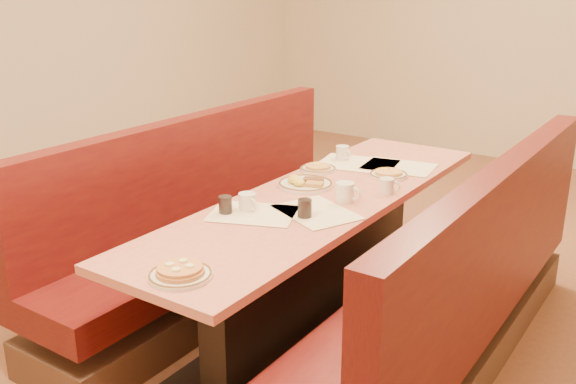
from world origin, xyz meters
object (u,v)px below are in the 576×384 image
Objects in this scene: eggs_plate at (305,183)px; coffee_mug_b at (248,202)px; booth_right at (454,302)px; soda_tumbler_near at (225,205)px; coffee_mug_a at (346,192)px; diner_table at (320,263)px; booth_left at (214,235)px; coffee_mug_c at (387,186)px; coffee_mug_d at (343,153)px; pancake_plate at (180,273)px; soda_tumbler_mid at (305,209)px.

eggs_plate is 2.59× the size of coffee_mug_b.
soda_tumbler_near is at bearing -153.20° from booth_right.
coffee_mug_a is at bearing -17.80° from eggs_plate.
diner_table is 0.73m from booth_left.
coffee_mug_c is 0.66m from coffee_mug_d.
booth_right reaches higher than coffee_mug_c.
pancake_plate is at bearing -86.69° from diner_table.
booth_left is at bearing 125.89° from pancake_plate.
pancake_plate is 0.78m from soda_tumbler_mid.
booth_left reaches higher than pancake_plate.
coffee_mug_a is at bearing -40.91° from coffee_mug_d.
coffee_mug_a reaches higher than coffee_mug_d.
coffee_mug_b reaches higher than diner_table.
eggs_plate is at bearing 155.04° from coffee_mug_a.
soda_tumbler_near is (-0.49, -0.70, 0.00)m from coffee_mug_c.
soda_tumbler_near is (-0.38, -0.46, -0.01)m from coffee_mug_a.
soda_tumbler_near is (-0.96, -0.49, 0.43)m from booth_right.
soda_tumbler_mid is at bearing 26.23° from soda_tumbler_near.
booth_right is at bearing -46.10° from coffee_mug_c.
diner_table is 8.54× the size of eggs_plate.
soda_tumbler_mid is (-0.05, -0.30, -0.01)m from coffee_mug_a.
coffee_mug_c is at bearing -21.85° from coffee_mug_d.
coffee_mug_c is (0.11, 0.24, -0.01)m from coffee_mug_a.
soda_tumbler_mid is at bearing -51.68° from coffee_mug_d.
diner_table is 0.54m from soda_tumbler_mid.
diner_table is 19.21× the size of coffee_mug_a.
eggs_plate is at bearing 106.65° from coffee_mug_b.
coffee_mug_d is (-0.51, 0.43, 0.00)m from coffee_mug_c.
booth_right is 19.21× the size of coffee_mug_a.
coffee_mug_b is 1.26× the size of soda_tumbler_mid.
coffee_mug_d is (-0.09, 0.57, 0.03)m from eggs_plate.
coffee_mug_a is (0.15, -0.02, 0.43)m from diner_table.
diner_table is 28.83× the size of soda_tumbler_near.
coffee_mug_c reaches higher than diner_table.
booth_right is 0.73m from coffee_mug_a.
eggs_plate is at bearing 122.86° from soda_tumbler_mid.
coffee_mug_c is 0.56m from soda_tumbler_mid.
booth_right is 22.12× the size of coffee_mug_b.
diner_table is at bearing 108.24° from soda_tumbler_mid.
diner_table is at bearing -50.89° from coffee_mug_d.
coffee_mug_c reaches higher than eggs_plate.
coffee_mug_c is at bearing 18.63° from eggs_plate.
coffee_mug_b is (-0.32, -0.37, -0.01)m from coffee_mug_a.
coffee_mug_c is at bearing 12.06° from booth_left.
coffee_mug_a is at bearing 68.34° from coffee_mug_b.
coffee_mug_a is 1.50× the size of soda_tumbler_near.
coffee_mug_a is 0.49m from coffee_mug_b.
soda_tumbler_near reaches higher than coffee_mug_c.
booth_right reaches higher than coffee_mug_b.
booth_left is at bearing 136.07° from soda_tumbler_near.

